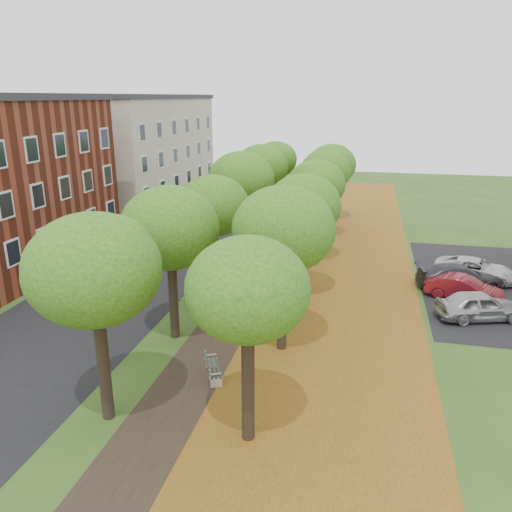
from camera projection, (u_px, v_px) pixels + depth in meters
The scene contains 13 objects.
ground at pixel (171, 426), 16.21m from camera, with size 120.00×120.00×0.00m, color #2D4C19.
street_asphalt at pixel (150, 265), 31.72m from camera, with size 8.00×70.00×0.01m, color black.
footpath at pixel (265, 273), 30.14m from camera, with size 3.20×70.00×0.01m, color black.
leaf_verge at pixel (349, 280), 29.09m from camera, with size 7.50×70.00×0.01m, color #99601C.
parking_lot at pixel (502, 286), 28.22m from camera, with size 9.00×16.00×0.01m, color black.
tree_row_west at pixel (229, 193), 29.13m from camera, with size 3.94×33.94×6.53m.
tree_row_east at pixel (310, 197), 28.12m from camera, with size 3.94×33.94×6.53m.
building_cream at pixel (133, 150), 48.85m from camera, with size 10.30×20.30×10.40m.
bench at pixel (212, 368), 18.90m from camera, with size 1.08×1.64×0.75m.
car_silver at pixel (480, 306), 23.79m from camera, with size 1.64×4.08×1.39m, color #ADADB2.
car_red at pixel (464, 289), 26.06m from camera, with size 1.33×3.82×1.26m, color maroon.
car_grey at pixel (459, 277), 27.69m from camera, with size 1.87×4.60×1.34m, color #2D2D32.
car_white at pixel (476, 269), 28.97m from camera, with size 2.08×4.52×1.26m, color silver.
Camera 1 is at (5.75, -12.79, 10.21)m, focal length 35.00 mm.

